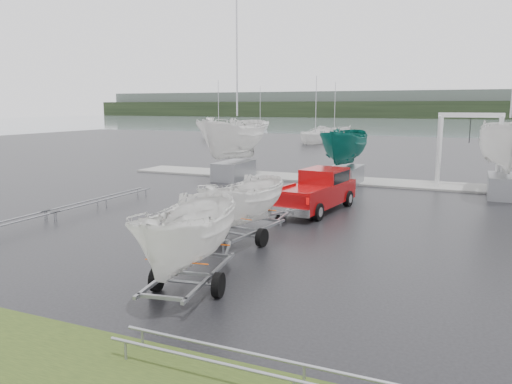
{
  "coord_description": "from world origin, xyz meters",
  "views": [
    {
      "loc": [
        6.3,
        -16.43,
        4.51
      ],
      "look_at": [
        -1.38,
        1.0,
        1.2
      ],
      "focal_mm": 35.0,
      "sensor_mm": 36.0,
      "label": 1
    }
  ],
  "objects_px": {
    "pickup_truck": "(318,189)",
    "trailer_hitched": "(244,163)",
    "trailer_parked": "(188,178)",
    "boat_hoist": "(469,140)"
  },
  "relations": [
    {
      "from": "pickup_truck",
      "to": "boat_hoist",
      "type": "height_order",
      "value": "boat_hoist"
    },
    {
      "from": "pickup_truck",
      "to": "trailer_hitched",
      "type": "xyz_separation_m",
      "value": [
        -0.75,
        -6.05,
        1.74
      ]
    },
    {
      "from": "pickup_truck",
      "to": "trailer_hitched",
      "type": "distance_m",
      "value": 6.34
    },
    {
      "from": "trailer_hitched",
      "to": "boat_hoist",
      "type": "bearing_deg",
      "value": 73.09
    },
    {
      "from": "trailer_parked",
      "to": "boat_hoist",
      "type": "bearing_deg",
      "value": 63.91
    },
    {
      "from": "pickup_truck",
      "to": "trailer_parked",
      "type": "xyz_separation_m",
      "value": [
        -0.05,
        -10.67,
        1.9
      ]
    },
    {
      "from": "trailer_hitched",
      "to": "pickup_truck",
      "type": "bearing_deg",
      "value": 90.0
    },
    {
      "from": "trailer_parked",
      "to": "trailer_hitched",
      "type": "bearing_deg",
      "value": 89.29
    },
    {
      "from": "boat_hoist",
      "to": "pickup_truck",
      "type": "bearing_deg",
      "value": -123.69
    },
    {
      "from": "pickup_truck",
      "to": "trailer_parked",
      "type": "distance_m",
      "value": 10.83
    }
  ]
}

